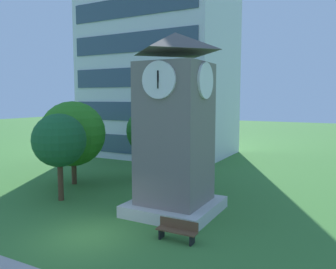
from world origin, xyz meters
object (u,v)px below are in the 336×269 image
Objects in this scene: tree_streetside at (59,141)px; tree_by_building at (73,134)px; clock_tower at (175,135)px; tree_near_tower at (151,131)px; park_bench at (177,230)px.

tree_streetside is 0.88× the size of tree_by_building.
clock_tower is 7.01m from tree_near_tower.
tree_by_building reaches higher than park_bench.
park_bench is 12.29m from tree_by_building.
clock_tower reaches higher than park_bench.
tree_streetside is 0.95× the size of tree_near_tower.
park_bench is at bearing -52.69° from tree_near_tower.
tree_near_tower is at bearing 37.26° from tree_by_building.
tree_by_building is 5.45m from tree_near_tower.
tree_streetside is at bearing -57.51° from tree_by_building.
clock_tower reaches higher than tree_near_tower.
clock_tower is 1.71× the size of tree_near_tower.
clock_tower is 5.16m from park_bench.
tree_streetside is 3.86m from tree_by_building.
clock_tower is at bearing -48.28° from tree_near_tower.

